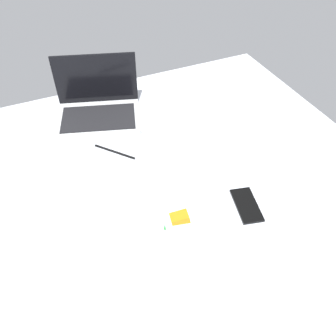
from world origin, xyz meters
The scene contains 5 objects.
bed_mattress centered at (0.00, 0.00, 9.00)cm, with size 180.00×140.00×18.00cm, color #B7BCC6.
laptop centered at (4.25, 47.85, 22.41)cm, with size 38.35×31.78×23.00cm.
snack_cup centered at (8.87, -20.09, 23.78)cm, with size 9.43×9.00×12.90cm.
cell_phone centered at (33.65, -17.80, 18.40)cm, with size 6.80×14.00×0.80cm, color black.
charger_cable centered at (3.11, 23.37, 18.30)cm, with size 17.00×0.60×0.60cm, color black.
Camera 1 is at (-18.38, -74.61, 106.08)cm, focal length 38.35 mm.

